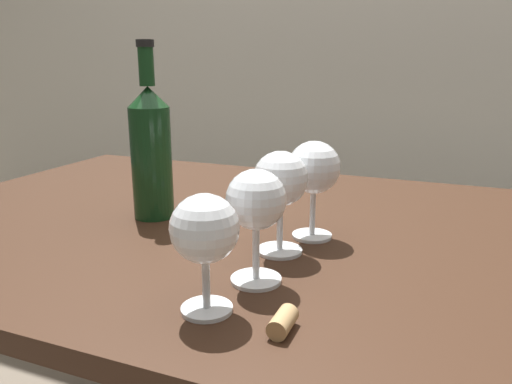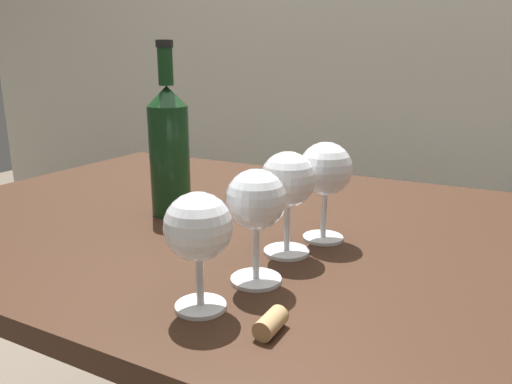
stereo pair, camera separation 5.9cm
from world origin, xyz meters
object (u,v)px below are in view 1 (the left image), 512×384
Objects in this scene: wine_bottle at (151,150)px; wine_glass_cabernet at (256,203)px; wine_glass_pinot at (205,231)px; cork at (283,322)px; wine_glass_white at (314,170)px; wine_glass_merlot at (280,181)px.

wine_glass_cabernet is at bearing -33.74° from wine_bottle.
wine_glass_pinot is 0.93× the size of wine_glass_cabernet.
cork is (0.34, -0.28, -0.11)m from wine_bottle.
cork is (0.05, -0.28, -0.10)m from wine_glass_white.
wine_glass_cabernet is at bearing -87.33° from wine_glass_merlot.
cork is at bearing -69.81° from wine_glass_merlot.
wine_glass_merlot is at bearing 92.67° from wine_glass_cabernet.
cork is (0.08, -0.20, -0.10)m from wine_glass_merlot.
wine_glass_merlot is 0.97× the size of wine_glass_white.
wine_glass_cabernet is 0.48× the size of wine_bottle.
wine_glass_cabernet is 0.15m from cork.
wine_glass_white is at bearing 71.11° from wine_glass_merlot.
wine_glass_cabernet reaches higher than wine_glass_pinot.
wine_glass_merlot is at bearing 84.82° from wine_glass_pinot.
wine_glass_white is at bearing 0.44° from wine_bottle.
wine_glass_pinot is at bearing -47.64° from wine_bottle.
wine_glass_pinot is 0.88× the size of wine_glass_white.
cork is at bearing -54.96° from wine_glass_cabernet.
wine_glass_merlot is at bearing -16.05° from wine_bottle.
wine_glass_pinot is 0.28m from wine_glass_white.
wine_bottle is (-0.25, 0.27, 0.03)m from wine_glass_pinot.
wine_glass_white reaches higher than cork.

